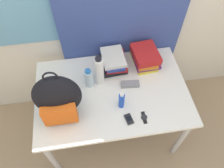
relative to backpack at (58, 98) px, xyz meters
name	(u,v)px	position (x,y,z in m)	size (l,w,h in m)	color
ground_plane	(119,165)	(0.40, -0.28, -0.91)	(12.00, 12.00, 0.00)	#9E8466
desk	(112,96)	(0.40, 0.13, -0.28)	(1.24, 0.82, 0.71)	silver
backpack	(58,98)	(0.00, 0.00, 0.00)	(0.34, 0.22, 0.48)	black
book_stack_left	(114,61)	(0.46, 0.39, -0.13)	(0.23, 0.27, 0.13)	black
book_stack_center	(145,57)	(0.74, 0.39, -0.13)	(0.23, 0.29, 0.14)	yellow
water_bottle	(89,78)	(0.23, 0.22, -0.11)	(0.07, 0.07, 0.19)	silver
sports_bottle	(99,71)	(0.32, 0.25, -0.06)	(0.07, 0.07, 0.29)	white
sunscreen_bottle	(122,100)	(0.45, -0.02, -0.12)	(0.05, 0.05, 0.17)	blue
cell_phone	(129,119)	(0.49, -0.14, -0.19)	(0.06, 0.09, 0.02)	black
sunglasses_case	(130,84)	(0.56, 0.16, -0.18)	(0.15, 0.07, 0.04)	gray
wristwatch	(144,117)	(0.60, -0.15, -0.19)	(0.05, 0.10, 0.01)	black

